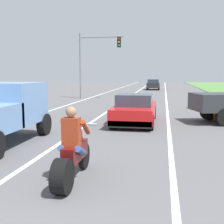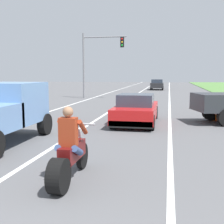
{
  "view_description": "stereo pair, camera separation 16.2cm",
  "coord_description": "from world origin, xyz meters",
  "px_view_note": "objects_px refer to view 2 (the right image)",
  "views": [
    {
      "loc": [
        1.56,
        -1.44,
        2.28
      ],
      "look_at": [
        -0.15,
        8.24,
        1.0
      ],
      "focal_mm": 47.0,
      "sensor_mm": 36.0,
      "label": 1
    },
    {
      "loc": [
        1.72,
        -1.41,
        2.28
      ],
      "look_at": [
        -0.15,
        8.24,
        1.0
      ],
      "focal_mm": 47.0,
      "sensor_mm": 36.0,
      "label": 2
    }
  ],
  "objects_px": {
    "construction_barrel_mid": "(201,102)",
    "distant_car_far_ahead": "(157,84)",
    "traffic_light_mast_near": "(96,55)",
    "construction_barrel_nearest": "(221,110)",
    "sports_car_red": "(136,110)",
    "motorcycle_with_rider": "(69,155)"
  },
  "relations": [
    {
      "from": "construction_barrel_mid",
      "to": "distant_car_far_ahead",
      "type": "bearing_deg",
      "value": 99.13
    },
    {
      "from": "traffic_light_mast_near",
      "to": "construction_barrel_nearest",
      "type": "distance_m",
      "value": 15.17
    },
    {
      "from": "sports_car_red",
      "to": "traffic_light_mast_near",
      "type": "xyz_separation_m",
      "value": [
        -5.15,
        13.21,
        3.33
      ]
    },
    {
      "from": "construction_barrel_nearest",
      "to": "construction_barrel_mid",
      "type": "bearing_deg",
      "value": 96.05
    },
    {
      "from": "sports_car_red",
      "to": "traffic_light_mast_near",
      "type": "bearing_deg",
      "value": 111.29
    },
    {
      "from": "sports_car_red",
      "to": "construction_barrel_nearest",
      "type": "xyz_separation_m",
      "value": [
        4.0,
        1.62,
        -0.13
      ]
    },
    {
      "from": "sports_car_red",
      "to": "construction_barrel_nearest",
      "type": "bearing_deg",
      "value": 21.98
    },
    {
      "from": "construction_barrel_mid",
      "to": "distant_car_far_ahead",
      "type": "relative_size",
      "value": 0.25
    },
    {
      "from": "sports_car_red",
      "to": "construction_barrel_mid",
      "type": "xyz_separation_m",
      "value": [
        3.51,
        6.26,
        -0.13
      ]
    },
    {
      "from": "sports_car_red",
      "to": "traffic_light_mast_near",
      "type": "height_order",
      "value": "traffic_light_mast_near"
    },
    {
      "from": "distant_car_far_ahead",
      "to": "traffic_light_mast_near",
      "type": "bearing_deg",
      "value": -106.95
    },
    {
      "from": "sports_car_red",
      "to": "construction_barrel_mid",
      "type": "relative_size",
      "value": 4.3
    },
    {
      "from": "traffic_light_mast_near",
      "to": "construction_barrel_mid",
      "type": "xyz_separation_m",
      "value": [
        8.66,
        -6.95,
        -3.46
      ]
    },
    {
      "from": "sports_car_red",
      "to": "construction_barrel_nearest",
      "type": "height_order",
      "value": "sports_car_red"
    },
    {
      "from": "sports_car_red",
      "to": "construction_barrel_mid",
      "type": "distance_m",
      "value": 7.18
    },
    {
      "from": "sports_car_red",
      "to": "construction_barrel_nearest",
      "type": "relative_size",
      "value": 4.3
    },
    {
      "from": "motorcycle_with_rider",
      "to": "traffic_light_mast_near",
      "type": "relative_size",
      "value": 0.37
    },
    {
      "from": "traffic_light_mast_near",
      "to": "distant_car_far_ahead",
      "type": "xyz_separation_m",
      "value": [
        4.94,
        16.2,
        -3.19
      ]
    },
    {
      "from": "construction_barrel_nearest",
      "to": "traffic_light_mast_near",
      "type": "bearing_deg",
      "value": 128.27
    },
    {
      "from": "motorcycle_with_rider",
      "to": "traffic_light_mast_near",
      "type": "height_order",
      "value": "traffic_light_mast_near"
    },
    {
      "from": "construction_barrel_mid",
      "to": "distant_car_far_ahead",
      "type": "height_order",
      "value": "distant_car_far_ahead"
    },
    {
      "from": "motorcycle_with_rider",
      "to": "construction_barrel_nearest",
      "type": "relative_size",
      "value": 2.21
    }
  ]
}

